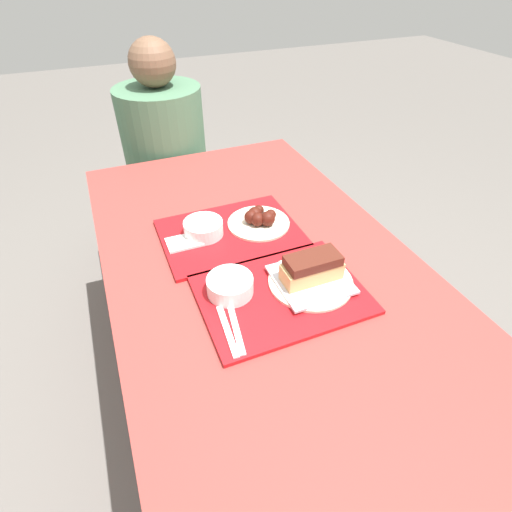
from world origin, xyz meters
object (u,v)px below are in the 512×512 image
Objects in this scene: tray_near at (281,294)px; person_seated_across at (163,137)px; bowl_coleslaw_near at (230,285)px; brisket_sandwich_plate at (311,274)px; tray_far at (230,233)px; bowl_coleslaw_far at (203,227)px; wings_plate_far at (259,219)px.

person_seated_across is at bearing 93.31° from tray_near.
tray_near is 3.51× the size of bowl_coleslaw_near.
brisket_sandwich_plate is (0.22, -0.05, 0.01)m from bowl_coleslaw_near.
tray_far is at bearing 70.60° from bowl_coleslaw_near.
person_seated_across is (0.06, 1.15, -0.03)m from bowl_coleslaw_near.
tray_far is at bearing 95.96° from tray_near.
brisket_sandwich_plate is at bearing -12.37° from bowl_coleslaw_near.
brisket_sandwich_plate reaches higher than bowl_coleslaw_far.
tray_near is 1.20m from person_seated_across.
bowl_coleslaw_near is at bearing -92.09° from bowl_coleslaw_far.
wings_plate_far is (0.10, 0.01, 0.03)m from tray_far.
wings_plate_far is at bearing 93.89° from brisket_sandwich_plate.
bowl_coleslaw_far is at bearing 108.94° from tray_near.
tray_far is at bearing -13.50° from bowl_coleslaw_far.
wings_plate_far is (0.07, 0.33, 0.03)m from tray_near.
tray_far is 0.61× the size of person_seated_across.
tray_far is 0.29m from bowl_coleslaw_near.
tray_far is at bearing -87.67° from person_seated_across.
bowl_coleslaw_far is at bearing 175.79° from wings_plate_far.
person_seated_across is (-0.07, 1.20, 0.01)m from tray_near.
brisket_sandwich_plate reaches higher than wings_plate_far.
tray_far is 0.34m from brisket_sandwich_plate.
tray_far is 0.11m from wings_plate_far.
tray_near is 0.61× the size of person_seated_across.
brisket_sandwich_plate is (0.13, -0.32, 0.04)m from tray_far.
bowl_coleslaw_near is at bearing 156.94° from tray_near.
bowl_coleslaw_far is (-0.12, 0.34, 0.03)m from tray_near.
wings_plate_far is 0.28× the size of person_seated_across.
tray_near is 0.10m from brisket_sandwich_plate.
wings_plate_far reaches higher than bowl_coleslaw_far.
bowl_coleslaw_near is (-0.09, -0.27, 0.03)m from tray_far.
bowl_coleslaw_near is 1.00× the size of bowl_coleslaw_far.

